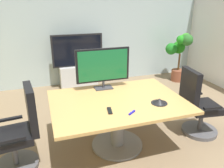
# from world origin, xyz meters

# --- Properties ---
(ground_plane) EXTENTS (7.33, 7.33, 0.00)m
(ground_plane) POSITION_xyz_m (0.00, 0.00, 0.00)
(ground_plane) COLOR #7A664C
(wall_back_glass_partition) EXTENTS (6.33, 0.10, 2.71)m
(wall_back_glass_partition) POSITION_xyz_m (0.00, 3.14, 1.36)
(wall_back_glass_partition) COLOR #9EB2B7
(wall_back_glass_partition) RESTS_ON ground
(conference_table) EXTENTS (1.84, 1.34, 0.75)m
(conference_table) POSITION_xyz_m (-0.14, 0.22, 0.57)
(conference_table) COLOR #B2894C
(conference_table) RESTS_ON ground
(office_chair_left) EXTENTS (0.62, 0.60, 1.09)m
(office_chair_left) POSITION_xyz_m (-1.45, 0.19, 0.46)
(office_chair_left) COLOR #4C4C51
(office_chair_left) RESTS_ON ground
(office_chair_right) EXTENTS (0.62, 0.60, 1.09)m
(office_chair_right) POSITION_xyz_m (1.18, 0.14, 0.46)
(office_chair_right) COLOR #4C4C51
(office_chair_right) RESTS_ON ground
(tv_monitor) EXTENTS (0.84, 0.18, 0.64)m
(tv_monitor) POSITION_xyz_m (-0.20, 0.71, 1.11)
(tv_monitor) COLOR #333338
(tv_monitor) RESTS_ON conference_table
(wall_display_unit) EXTENTS (1.20, 0.36, 1.31)m
(wall_display_unit) POSITION_xyz_m (-0.24, 2.78, 0.44)
(wall_display_unit) COLOR #B7BABC
(wall_display_unit) RESTS_ON ground
(potted_plant) EXTENTS (0.59, 0.72, 1.27)m
(potted_plant) POSITION_xyz_m (2.37, 2.45, 0.79)
(potted_plant) COLOR brown
(potted_plant) RESTS_ON ground
(conference_phone) EXTENTS (0.22, 0.22, 0.07)m
(conference_phone) POSITION_xyz_m (0.37, -0.06, 0.78)
(conference_phone) COLOR black
(conference_phone) RESTS_ON conference_table
(remote_control) EXTENTS (0.08, 0.18, 0.02)m
(remote_control) POSITION_xyz_m (-0.34, -0.07, 0.76)
(remote_control) COLOR black
(remote_control) RESTS_ON conference_table
(whiteboard_marker) EXTENTS (0.12, 0.09, 0.02)m
(whiteboard_marker) POSITION_xyz_m (-0.10, -0.21, 0.76)
(whiteboard_marker) COLOR #1919A5
(whiteboard_marker) RESTS_ON conference_table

